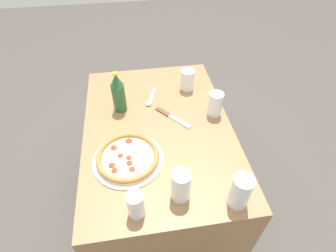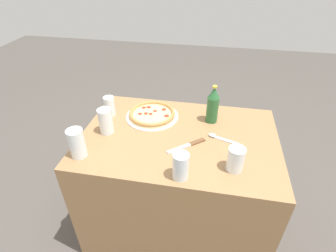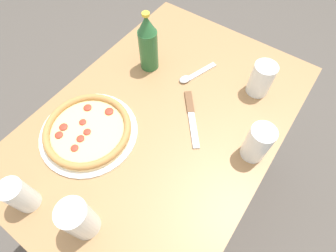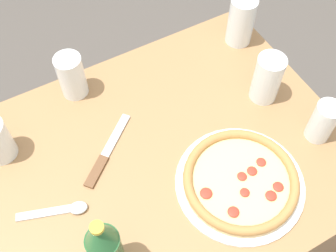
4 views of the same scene
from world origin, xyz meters
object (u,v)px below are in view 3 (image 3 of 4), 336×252
pizza_veggie (88,130)px  glass_red_wine (80,220)px  glass_cola (257,144)px  beer_bottle (148,43)px  glass_mango_juice (21,196)px  spoon (192,76)px  glass_orange_juice (261,80)px  knife (191,116)px

pizza_veggie → glass_red_wine: bearing=43.0°
glass_red_wine → glass_cola: glass_red_wine is taller
pizza_veggie → glass_cola: size_ratio=2.40×
glass_cola → beer_bottle: 0.52m
glass_cola → glass_mango_juice: (0.52, -0.46, -0.01)m
glass_mango_juice → spoon: bearing=169.8°
pizza_veggie → glass_mango_juice: (0.27, 0.02, 0.04)m
pizza_veggie → beer_bottle: 0.38m
pizza_veggie → glass_cola: bearing=117.5°
glass_cola → pizza_veggie: bearing=-62.5°
glass_cola → glass_mango_juice: 0.69m
glass_cola → glass_red_wine: bearing=-30.5°
glass_red_wine → beer_bottle: (-0.58, -0.23, 0.04)m
glass_orange_juice → glass_mango_juice: (0.76, -0.36, -0.00)m
glass_orange_juice → glass_mango_juice: size_ratio=1.01×
beer_bottle → knife: bearing=67.7°
beer_bottle → glass_red_wine: bearing=21.2°
glass_orange_juice → spoon: glass_orange_juice is taller
glass_red_wine → glass_cola: 0.54m
spoon → glass_red_wine: bearing=5.3°
glass_orange_juice → glass_cola: glass_cola is taller
glass_orange_juice → beer_bottle: (0.13, -0.40, 0.06)m
beer_bottle → knife: size_ratio=1.21×
beer_bottle → pizza_veggie: bearing=3.6°
glass_red_wine → knife: (-0.48, 0.04, -0.07)m
pizza_veggie → glass_red_wine: glass_red_wine is taller
pizza_veggie → spoon: pizza_veggie is taller
glass_mango_juice → knife: 0.57m
glass_cola → spoon: (-0.16, -0.33, -0.05)m
pizza_veggie → knife: 0.35m
glass_mango_juice → spoon: 0.69m
glass_mango_juice → knife: glass_mango_juice is taller
glass_cola → spoon: glass_cola is taller
pizza_veggie → glass_red_wine: 0.30m
beer_bottle → glass_mango_juice: bearing=4.2°
beer_bottle → spoon: bearing=105.1°
knife → glass_red_wine: bearing=-4.8°
pizza_veggie → glass_cola: glass_cola is taller
glass_orange_juice → glass_red_wine: bearing=-13.8°
glass_red_wine → knife: size_ratio=0.77×
glass_mango_juice → beer_bottle: (-0.63, -0.05, 0.06)m
glass_red_wine → glass_orange_juice: 0.74m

